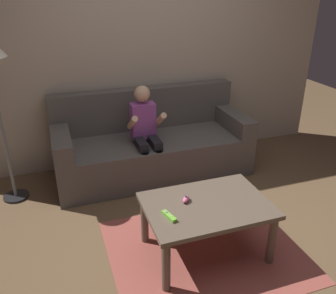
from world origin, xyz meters
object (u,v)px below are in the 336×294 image
at_px(person_seated_on_couch, 146,130).
at_px(game_remote_lime_near_edge, 169,216).
at_px(coffee_table, 207,211).
at_px(couch, 152,146).
at_px(nunchuk_pink, 186,199).

xyz_separation_m(person_seated_on_couch, game_remote_lime_near_edge, (-0.19, -1.28, -0.12)).
relative_size(coffee_table, game_remote_lime_near_edge, 6.32).
relative_size(couch, nunchuk_pink, 20.84).
xyz_separation_m(couch, person_seated_on_couch, (-0.11, -0.18, 0.27)).
relative_size(couch, game_remote_lime_near_edge, 14.08).
bearing_deg(game_remote_lime_near_edge, nunchuk_pink, 38.64).
bearing_deg(couch, nunchuk_pink, -95.34).
bearing_deg(game_remote_lime_near_edge, person_seated_on_couch, 81.36).
distance_m(game_remote_lime_near_edge, nunchuk_pink, 0.23).
bearing_deg(couch, coffee_table, -89.47).
xyz_separation_m(couch, coffee_table, (0.01, -1.39, 0.07)).
distance_m(couch, game_remote_lime_near_edge, 1.50).
xyz_separation_m(couch, nunchuk_pink, (-0.12, -1.31, 0.16)).
relative_size(person_seated_on_couch, game_remote_lime_near_edge, 6.91).
height_order(couch, person_seated_on_couch, person_seated_on_couch).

